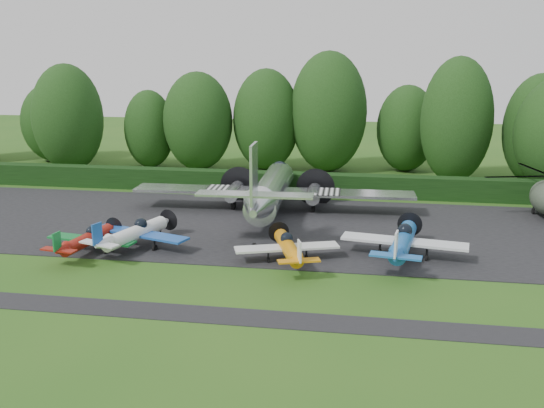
% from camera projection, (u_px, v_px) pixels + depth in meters
% --- Properties ---
extents(ground, '(160.00, 160.00, 0.00)m').
position_uv_depth(ground, '(229.00, 273.00, 36.68)').
color(ground, '#255518').
rests_on(ground, ground).
extents(apron, '(70.00, 18.00, 0.01)m').
position_uv_depth(apron, '(259.00, 226.00, 46.24)').
color(apron, black).
rests_on(apron, ground).
extents(taxiway_verge, '(70.00, 2.00, 0.00)m').
position_uv_depth(taxiway_verge, '(202.00, 315.00, 30.94)').
color(taxiway_verge, black).
rests_on(taxiway_verge, ground).
extents(hedgerow, '(90.00, 1.60, 2.00)m').
position_uv_depth(hedgerow, '(280.00, 193.00, 56.75)').
color(hedgerow, black).
rests_on(hedgerow, ground).
extents(transport_plane, '(23.21, 17.80, 7.44)m').
position_uv_depth(transport_plane, '(270.00, 191.00, 48.69)').
color(transport_plane, silver).
rests_on(transport_plane, ground).
extents(light_plane_red, '(6.22, 6.54, 2.39)m').
position_uv_depth(light_plane_red, '(88.00, 239.00, 39.91)').
color(light_plane_red, maroon).
rests_on(light_plane_red, ground).
extents(light_plane_white, '(7.24, 7.61, 2.78)m').
position_uv_depth(light_plane_white, '(135.00, 233.00, 40.72)').
color(light_plane_white, silver).
rests_on(light_plane_white, ground).
extents(light_plane_orange, '(6.65, 7.00, 2.56)m').
position_uv_depth(light_plane_orange, '(288.00, 247.00, 38.09)').
color(light_plane_orange, orange).
rests_on(light_plane_orange, ground).
extents(light_plane_blue, '(8.04, 8.46, 3.09)m').
position_uv_depth(light_plane_blue, '(403.00, 241.00, 38.59)').
color(light_plane_blue, '#1B5AA5').
rests_on(light_plane_blue, ground).
extents(tree_0, '(6.82, 6.82, 10.94)m').
position_uv_depth(tree_0, '(539.00, 130.00, 59.06)').
color(tree_0, black).
rests_on(tree_0, ground).
extents(tree_1, '(5.59, 5.59, 8.73)m').
position_uv_depth(tree_1, '(149.00, 129.00, 68.12)').
color(tree_1, black).
rests_on(tree_1, ground).
extents(tree_3, '(7.61, 7.61, 10.79)m').
position_uv_depth(tree_3, '(198.00, 121.00, 66.47)').
color(tree_3, black).
rests_on(tree_3, ground).
extents(tree_4, '(7.32, 7.32, 11.12)m').
position_uv_depth(tree_4, '(266.00, 120.00, 66.45)').
color(tree_4, black).
rests_on(tree_4, ground).
extents(tree_5, '(6.49, 6.49, 9.42)m').
position_uv_depth(tree_5, '(407.00, 129.00, 65.94)').
color(tree_5, black).
rests_on(tree_5, ground).
extents(tree_7, '(8.28, 8.28, 12.99)m').
position_uv_depth(tree_7, '(328.00, 112.00, 65.35)').
color(tree_7, black).
rests_on(tree_7, ground).
extents(tree_8, '(7.59, 7.59, 11.66)m').
position_uv_depth(tree_8, '(68.00, 118.00, 65.83)').
color(tree_8, black).
rests_on(tree_8, ground).
extents(tree_10, '(7.05, 7.05, 12.52)m').
position_uv_depth(tree_10, '(457.00, 121.00, 59.95)').
color(tree_10, black).
rests_on(tree_10, ground).
extents(tree_11, '(7.35, 7.35, 9.25)m').
position_uv_depth(tree_11, '(53.00, 122.00, 71.98)').
color(tree_11, black).
rests_on(tree_11, ground).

